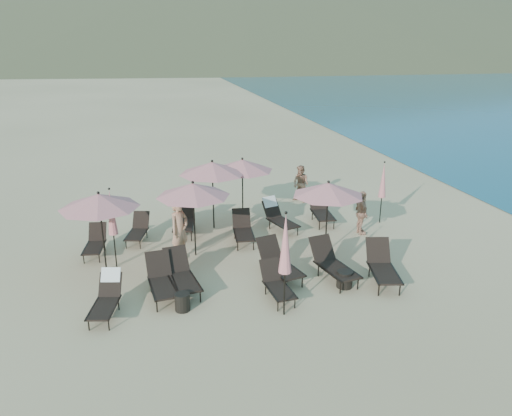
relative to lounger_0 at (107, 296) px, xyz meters
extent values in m
plane|color=#D6BA8C|center=(4.89, 0.38, -0.46)|extent=(800.00, 800.00, 0.00)
cone|color=brown|center=(194.89, 330.38, 15.54)|extent=(280.00, 280.00, 32.00)
cube|color=beige|center=(-40.11, 310.38, 18.54)|extent=(18.00, 16.00, 38.00)
cube|color=black|center=(-0.07, -0.33, -0.14)|extent=(0.78, 1.18, 0.05)
cube|color=black|center=(0.08, 0.38, 0.12)|extent=(0.64, 0.52, 0.56)
cylinder|color=black|center=(-0.40, -0.72, -0.31)|extent=(0.03, 0.03, 0.31)
cylinder|color=black|center=(-0.20, 0.19, -0.31)|extent=(0.03, 0.03, 0.31)
cylinder|color=black|center=(0.06, -0.82, -0.31)|extent=(0.03, 0.03, 0.31)
cylinder|color=black|center=(0.26, 0.08, -0.31)|extent=(0.03, 0.03, 0.31)
cube|color=black|center=(-0.33, -0.23, -0.14)|extent=(0.30, 1.20, 0.04)
cube|color=black|center=(0.20, -0.35, -0.14)|extent=(0.30, 1.20, 0.04)
cube|color=silver|center=(0.11, 0.51, 0.33)|extent=(0.53, 0.35, 0.34)
cube|color=black|center=(1.41, 0.30, -0.10)|extent=(0.77, 1.31, 0.05)
cube|color=black|center=(1.33, 1.14, 0.21)|extent=(0.69, 0.54, 0.64)
cylinder|color=black|center=(1.20, -0.25, -0.28)|extent=(0.04, 0.04, 0.35)
cylinder|color=black|center=(1.09, 0.82, -0.28)|extent=(0.04, 0.04, 0.35)
cylinder|color=black|center=(1.73, -0.19, -0.28)|extent=(0.04, 0.04, 0.35)
cylinder|color=black|center=(1.63, 0.88, -0.28)|extent=(0.04, 0.04, 0.35)
cube|color=black|center=(1.10, 0.32, -0.09)|extent=(0.18, 1.40, 0.04)
cube|color=black|center=(1.72, 0.38, -0.09)|extent=(0.18, 1.40, 0.04)
cube|color=black|center=(1.96, 0.47, -0.09)|extent=(0.85, 1.35, 0.05)
cube|color=black|center=(1.83, 1.31, 0.22)|extent=(0.72, 0.58, 0.65)
cylinder|color=black|center=(1.78, -0.10, -0.28)|extent=(0.04, 0.04, 0.36)
cylinder|color=black|center=(1.60, 0.98, -0.28)|extent=(0.04, 0.04, 0.36)
cylinder|color=black|center=(2.32, -0.01, -0.28)|extent=(0.04, 0.04, 0.36)
cylinder|color=black|center=(2.14, 1.06, -0.28)|extent=(0.04, 0.04, 0.36)
cube|color=black|center=(1.64, 0.47, -0.08)|extent=(0.27, 1.41, 0.04)
cube|color=black|center=(2.27, 0.57, -0.08)|extent=(0.27, 1.41, 0.04)
cube|color=black|center=(4.34, -0.44, -0.15)|extent=(0.65, 1.11, 0.04)
cube|color=black|center=(4.28, 0.27, 0.11)|extent=(0.59, 0.45, 0.55)
cylinder|color=black|center=(4.15, -0.91, -0.31)|extent=(0.03, 0.03, 0.30)
cylinder|color=black|center=(4.07, 0.01, -0.31)|extent=(0.03, 0.03, 0.30)
cylinder|color=black|center=(4.61, -0.86, -0.31)|extent=(0.03, 0.03, 0.30)
cylinder|color=black|center=(4.53, 0.05, -0.31)|extent=(0.03, 0.03, 0.30)
cube|color=black|center=(4.07, -0.42, -0.14)|extent=(0.15, 1.20, 0.04)
cube|color=black|center=(4.60, -0.37, -0.14)|extent=(0.15, 1.20, 0.04)
cube|color=black|center=(6.20, 0.18, -0.08)|extent=(0.92, 1.42, 0.05)
cube|color=black|center=(6.03, 1.05, 0.24)|extent=(0.76, 0.62, 0.68)
cylinder|color=black|center=(6.03, -0.41, -0.27)|extent=(0.04, 0.04, 0.37)
cylinder|color=black|center=(5.81, 0.69, -0.27)|extent=(0.04, 0.04, 0.37)
cylinder|color=black|center=(6.59, -0.30, -0.27)|extent=(0.04, 0.04, 0.37)
cylinder|color=black|center=(6.37, 0.81, -0.27)|extent=(0.04, 0.04, 0.37)
cube|color=black|center=(5.87, 0.17, -0.07)|extent=(0.33, 1.45, 0.04)
cube|color=black|center=(6.52, 0.30, -0.07)|extent=(0.33, 1.45, 0.04)
cube|color=black|center=(7.37, -0.29, -0.08)|extent=(0.94, 1.41, 0.05)
cube|color=black|center=(7.57, 0.56, 0.24)|extent=(0.76, 0.63, 0.67)
cylinder|color=black|center=(6.98, -0.76, -0.28)|extent=(0.04, 0.04, 0.37)
cylinder|color=black|center=(7.23, 0.33, -0.28)|extent=(0.04, 0.04, 0.37)
cylinder|color=black|center=(7.53, -0.88, -0.28)|extent=(0.04, 0.04, 0.37)
cylinder|color=black|center=(7.77, 0.21, -0.28)|extent=(0.04, 0.04, 0.37)
cube|color=black|center=(7.07, -0.17, -0.07)|extent=(0.36, 1.43, 0.04)
cube|color=black|center=(7.70, -0.31, -0.07)|extent=(0.36, 1.43, 0.04)
cube|color=black|center=(-0.55, 3.55, -0.15)|extent=(0.68, 1.13, 0.04)
cube|color=black|center=(-0.46, 4.26, 0.11)|extent=(0.60, 0.47, 0.55)
cylinder|color=black|center=(-0.84, 3.14, -0.31)|extent=(0.03, 0.03, 0.30)
cylinder|color=black|center=(-0.72, 4.05, -0.31)|extent=(0.03, 0.03, 0.30)
cylinder|color=black|center=(-0.38, 3.08, -0.31)|extent=(0.03, 0.03, 0.30)
cylinder|color=black|center=(-0.26, 3.99, -0.31)|extent=(0.03, 0.03, 0.30)
cube|color=black|center=(-0.81, 3.63, -0.14)|extent=(0.19, 1.19, 0.04)
cube|color=black|center=(-0.28, 3.56, -0.14)|extent=(0.19, 1.19, 0.04)
cube|color=black|center=(0.74, 4.37, -0.15)|extent=(0.81, 1.17, 0.04)
cube|color=black|center=(0.93, 5.06, 0.11)|extent=(0.64, 0.53, 0.55)
cylinder|color=black|center=(0.40, 4.00, -0.31)|extent=(0.03, 0.03, 0.30)
cylinder|color=black|center=(0.64, 4.88, -0.31)|extent=(0.03, 0.03, 0.30)
cylinder|color=black|center=(0.85, 3.88, -0.31)|extent=(0.03, 0.03, 0.30)
cylinder|color=black|center=(1.09, 4.76, -0.31)|extent=(0.03, 0.03, 0.30)
cube|color=black|center=(0.50, 4.48, -0.14)|extent=(0.35, 1.16, 0.04)
cube|color=black|center=(1.01, 4.34, -0.14)|extent=(0.35, 1.16, 0.04)
cube|color=black|center=(2.35, 4.73, -0.08)|extent=(0.87, 1.39, 0.05)
cube|color=black|center=(2.48, 5.59, 0.24)|extent=(0.74, 0.59, 0.67)
cylinder|color=black|center=(1.99, 4.24, -0.28)|extent=(0.04, 0.04, 0.37)
cylinder|color=black|center=(2.16, 5.34, -0.28)|extent=(0.04, 0.04, 0.37)
cylinder|color=black|center=(2.54, 4.15, -0.28)|extent=(0.04, 0.04, 0.37)
cylinder|color=black|center=(2.72, 5.25, -0.28)|extent=(0.04, 0.04, 0.37)
cube|color=black|center=(2.04, 4.83, -0.07)|extent=(0.27, 1.45, 0.04)
cube|color=black|center=(2.68, 4.73, -0.07)|extent=(0.27, 1.45, 0.04)
cube|color=black|center=(4.21, 3.46, -0.11)|extent=(0.73, 1.24, 0.05)
cube|color=black|center=(4.29, 4.26, 0.18)|extent=(0.66, 0.51, 0.61)
cylinder|color=black|center=(3.91, 2.99, -0.29)|extent=(0.04, 0.04, 0.34)
cylinder|color=black|center=(4.01, 4.01, -0.29)|extent=(0.04, 0.04, 0.34)
cylinder|color=black|center=(4.42, 2.94, -0.29)|extent=(0.04, 0.04, 0.34)
cylinder|color=black|center=(4.52, 3.96, -0.29)|extent=(0.04, 0.04, 0.34)
cube|color=black|center=(3.92, 3.54, -0.10)|extent=(0.17, 1.33, 0.04)
cube|color=black|center=(4.51, 3.48, -0.10)|extent=(0.17, 1.33, 0.04)
cube|color=black|center=(5.80, 4.19, -0.12)|extent=(0.93, 1.31, 0.05)
cube|color=black|center=(5.56, 4.95, 0.17)|extent=(0.71, 0.61, 0.61)
cylinder|color=black|center=(5.70, 3.65, -0.29)|extent=(0.04, 0.04, 0.33)
cylinder|color=black|center=(5.40, 4.62, -0.29)|extent=(0.04, 0.04, 0.33)
cylinder|color=black|center=(6.19, 3.80, -0.29)|extent=(0.04, 0.04, 0.33)
cylinder|color=black|center=(5.89, 4.77, -0.29)|extent=(0.04, 0.04, 0.33)
cube|color=black|center=(5.50, 4.15, -0.11)|extent=(0.43, 1.28, 0.04)
cube|color=black|center=(6.06, 4.33, -0.11)|extent=(0.43, 1.28, 0.04)
cube|color=silver|center=(5.52, 5.09, 0.41)|extent=(0.59, 0.42, 0.37)
cube|color=black|center=(7.42, 4.61, -0.10)|extent=(0.75, 1.28, 0.05)
cube|color=black|center=(7.50, 5.43, 0.20)|extent=(0.68, 0.52, 0.63)
cylinder|color=black|center=(7.10, 4.12, -0.29)|extent=(0.04, 0.04, 0.35)
cylinder|color=black|center=(7.20, 5.17, -0.29)|extent=(0.04, 0.04, 0.35)
cylinder|color=black|center=(7.63, 4.07, -0.29)|extent=(0.04, 0.04, 0.35)
cylinder|color=black|center=(7.73, 5.12, -0.29)|extent=(0.04, 0.04, 0.35)
cube|color=black|center=(7.12, 4.69, -0.09)|extent=(0.18, 1.38, 0.04)
cube|color=black|center=(7.73, 4.63, -0.09)|extent=(0.18, 1.38, 0.04)
cube|color=black|center=(4.75, 0.61, -0.09)|extent=(0.96, 1.40, 0.05)
cube|color=black|center=(4.54, 1.44, 0.23)|extent=(0.76, 0.63, 0.66)
cylinder|color=black|center=(4.61, 0.02, -0.28)|extent=(0.04, 0.04, 0.36)
cylinder|color=black|center=(4.34, 1.09, -0.28)|extent=(0.04, 0.04, 0.36)
cylinder|color=black|center=(5.15, 0.16, -0.28)|extent=(0.04, 0.04, 0.36)
cylinder|color=black|center=(4.88, 1.22, -0.28)|extent=(0.04, 0.04, 0.36)
cube|color=black|center=(4.43, 0.58, -0.08)|extent=(0.40, 1.40, 0.04)
cube|color=black|center=(5.04, 0.74, -0.08)|extent=(0.40, 1.40, 0.04)
cylinder|color=black|center=(-0.15, 2.50, 0.68)|extent=(0.05, 0.05, 2.27)
cone|color=tan|center=(-0.15, 2.50, 1.70)|extent=(2.27, 2.27, 0.41)
sphere|color=black|center=(-0.15, 2.50, 1.94)|extent=(0.09, 0.09, 0.09)
cylinder|color=black|center=(2.55, 2.98, 0.67)|extent=(0.05, 0.05, 2.27)
cone|color=tan|center=(2.55, 2.98, 1.70)|extent=(2.27, 2.27, 0.41)
sphere|color=black|center=(2.55, 2.98, 1.94)|extent=(0.09, 0.09, 0.09)
cylinder|color=black|center=(6.60, 2.22, 0.65)|extent=(0.05, 0.05, 2.23)
cone|color=tan|center=(6.60, 2.22, 1.66)|extent=(2.23, 2.23, 0.40)
sphere|color=black|center=(6.60, 2.22, 1.89)|extent=(0.08, 0.08, 0.08)
cylinder|color=black|center=(3.47, 5.21, 0.71)|extent=(0.05, 0.05, 2.34)
cone|color=tan|center=(3.47, 5.21, 1.76)|extent=(2.34, 2.34, 0.42)
sphere|color=black|center=(3.47, 5.21, 2.01)|extent=(0.09, 0.09, 0.09)
cylinder|color=black|center=(4.64, 5.70, 0.66)|extent=(0.05, 0.05, 2.25)
cone|color=tan|center=(4.64, 5.70, 1.68)|extent=(2.25, 2.25, 0.41)
sphere|color=black|center=(4.64, 5.70, 1.92)|extent=(0.09, 0.09, 0.09)
cylinder|color=black|center=(4.26, -1.09, 0.12)|extent=(0.04, 0.04, 1.17)
cone|color=tan|center=(4.26, -1.09, 1.45)|extent=(0.32, 0.32, 1.49)
sphere|color=black|center=(4.26, -1.09, 2.23)|extent=(0.07, 0.07, 0.07)
cylinder|color=black|center=(9.53, 4.29, 0.04)|extent=(0.04, 0.04, 1.00)
cone|color=tan|center=(9.53, 4.29, 1.18)|extent=(0.27, 0.27, 1.28)
sphere|color=black|center=(9.53, 4.29, 1.85)|extent=(0.06, 0.06, 0.06)
cylinder|color=black|center=(0.13, 2.68, 0.07)|extent=(0.04, 0.04, 1.06)
cone|color=tan|center=(0.13, 2.68, 1.28)|extent=(0.29, 0.29, 1.35)
sphere|color=black|center=(0.13, 2.68, 1.99)|extent=(0.07, 0.07, 0.07)
cylinder|color=black|center=(1.83, -0.30, -0.23)|extent=(0.39, 0.39, 0.47)
cylinder|color=black|center=(6.29, -0.08, -0.23)|extent=(0.44, 0.44, 0.47)
imported|color=tan|center=(2.06, 2.80, 0.50)|extent=(0.82, 0.82, 1.92)
imported|color=#9B6950|center=(7.44, 7.34, 0.31)|extent=(0.91, 0.95, 1.54)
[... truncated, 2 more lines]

